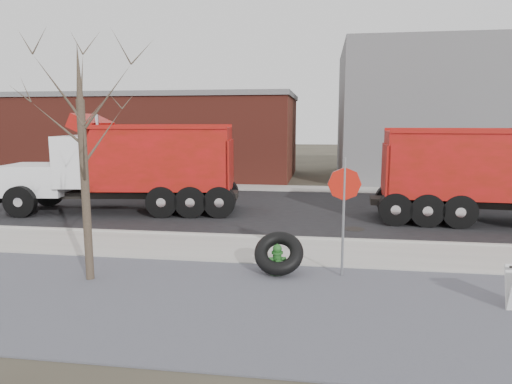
% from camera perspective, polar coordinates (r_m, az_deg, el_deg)
% --- Properties ---
extents(ground, '(120.00, 120.00, 0.00)m').
position_cam_1_polar(ground, '(12.48, -0.90, -7.65)').
color(ground, '#383328').
rests_on(ground, ground).
extents(gravel_verge, '(60.00, 5.00, 0.03)m').
position_cam_1_polar(gravel_verge, '(9.23, -4.49, -13.65)').
color(gravel_verge, slate).
rests_on(gravel_verge, ground).
extents(sidewalk, '(60.00, 2.50, 0.06)m').
position_cam_1_polar(sidewalk, '(12.70, -0.72, -7.20)').
color(sidewalk, '#9E9B93').
rests_on(sidewalk, ground).
extents(curb, '(60.00, 0.15, 0.11)m').
position_cam_1_polar(curb, '(13.94, 0.12, -5.65)').
color(curb, '#9E9B93').
rests_on(curb, ground).
extents(road, '(60.00, 9.40, 0.02)m').
position_cam_1_polar(road, '(18.55, 2.22, -2.15)').
color(road, black).
rests_on(road, ground).
extents(far_sidewalk, '(60.00, 2.00, 0.06)m').
position_cam_1_polar(far_sidewalk, '(24.14, 3.67, 0.45)').
color(far_sidewalk, '#9E9B93').
rests_on(far_sidewalk, ground).
extents(building_grey, '(12.00, 10.00, 8.00)m').
position_cam_1_polar(building_grey, '(30.64, 21.97, 9.06)').
color(building_grey, slate).
rests_on(building_grey, ground).
extents(building_brick, '(20.20, 8.20, 5.30)m').
position_cam_1_polar(building_brick, '(31.19, -14.26, 6.93)').
color(building_brick, maroon).
rests_on(building_brick, ground).
extents(bare_tree, '(3.20, 3.20, 5.20)m').
position_cam_1_polar(bare_tree, '(10.54, -20.93, 6.93)').
color(bare_tree, '#382D23').
rests_on(bare_tree, ground).
extents(fire_hydrant, '(0.42, 0.41, 0.74)m').
position_cam_1_polar(fire_hydrant, '(10.71, 2.67, -8.58)').
color(fire_hydrant, '#286A2A').
rests_on(fire_hydrant, ground).
extents(truck_tire, '(1.17, 1.08, 1.01)m').
position_cam_1_polar(truck_tire, '(10.70, 2.87, -7.63)').
color(truck_tire, black).
rests_on(truck_tire, ground).
extents(stop_sign, '(0.75, 0.09, 2.75)m').
position_cam_1_polar(stop_sign, '(10.36, 10.95, -0.57)').
color(stop_sign, gray).
rests_on(stop_sign, ground).
extents(dump_truck_red_a, '(9.08, 2.97, 3.64)m').
position_cam_1_polar(dump_truck_red_a, '(17.75, 27.98, 2.33)').
color(dump_truck_red_a, black).
rests_on(dump_truck_red_a, ground).
extents(dump_truck_red_b, '(9.09, 3.65, 3.77)m').
position_cam_1_polar(dump_truck_red_b, '(18.39, -15.29, 3.46)').
color(dump_truck_red_b, black).
rests_on(dump_truck_red_b, ground).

